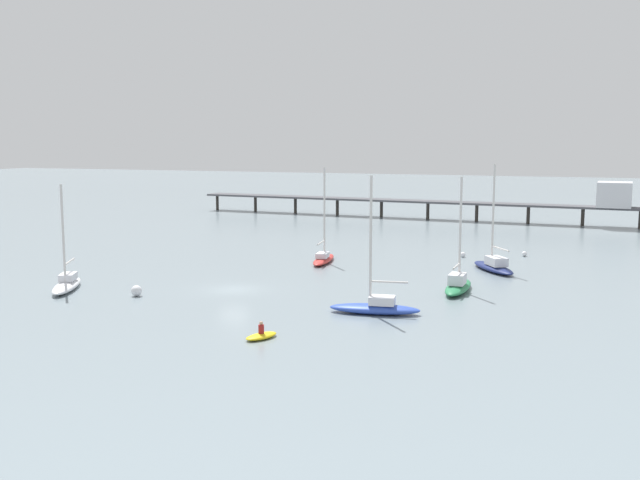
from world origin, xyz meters
TOP-DOWN VIEW (x-y plane):
  - ground_plane at (0.00, 0.00)m, footprint 400.00×400.00m
  - pier at (14.39, 58.56)m, footprint 70.57×8.09m
  - sailboat_navy at (19.24, 16.29)m, footprint 5.61×7.20m
  - sailboat_red at (2.38, 15.36)m, footprint 2.49×7.08m
  - sailboat_blue at (13.43, -4.18)m, footprint 6.77×2.86m
  - sailboat_green at (17.67, 5.57)m, footprint 1.81×6.80m
  - sailboat_white at (-13.06, -4.85)m, footprint 4.46×6.96m
  - dinghy_yellow at (8.52, -13.15)m, footprint 1.94×2.62m
  - mooring_buoy_far at (-6.15, -5.01)m, footprint 0.88×0.88m
  - mooring_buoy_outer at (21.19, 26.45)m, footprint 0.55×0.55m
  - mooring_buoy_near at (15.11, 23.66)m, footprint 0.56×0.56m

SIDE VIEW (x-z plane):
  - ground_plane at x=0.00m, z-range 0.00..0.00m
  - dinghy_yellow at x=8.52m, z-range -0.35..0.79m
  - mooring_buoy_outer at x=21.19m, z-range 0.00..0.55m
  - mooring_buoy_near at x=15.11m, z-range 0.00..0.56m
  - mooring_buoy_far at x=-6.15m, z-range 0.00..0.88m
  - sailboat_white at x=-13.06m, z-range -3.80..5.02m
  - sailboat_red at x=2.38m, z-range -4.21..5.45m
  - sailboat_blue at x=13.43m, z-range -4.35..5.59m
  - sailboat_navy at x=19.24m, z-range -4.41..5.73m
  - sailboat_green at x=17.67m, z-range -4.06..5.39m
  - pier at x=14.39m, z-range 0.37..6.79m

